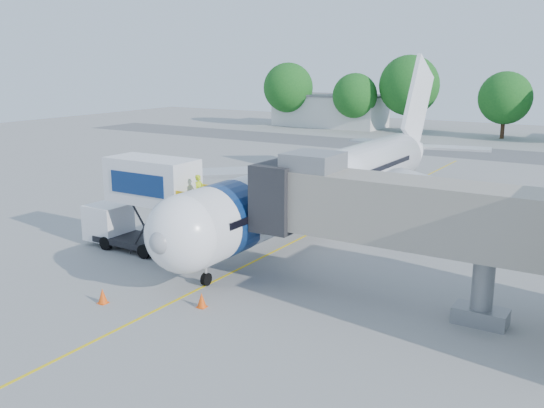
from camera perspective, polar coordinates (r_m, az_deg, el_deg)
The scene contains 14 objects.
ground at distance 37.66m, azimuth 2.72°, elevation -3.24°, with size 160.00×160.00×0.00m, color #979795.
guidance_line at distance 37.66m, azimuth 2.72°, elevation -3.23°, with size 0.15×70.00×0.01m, color yellow.
taxiway_strip at distance 76.38m, azimuth 18.33°, elevation 4.60°, with size 120.00×10.00×0.01m, color #59595B.
aircraft at distance 40.51m, azimuth 5.61°, elevation 2.19°, with size 34.17×37.73×11.35m.
jet_bridge at distance 27.11m, azimuth 10.37°, elevation -0.53°, with size 13.90×3.20×6.60m.
catering_hiloader at distance 35.10m, azimuth -11.89°, elevation -0.09°, with size 8.50×2.44×5.50m.
ground_tug at distance 23.63m, azimuth -12.09°, elevation -12.14°, with size 3.69×2.75×1.32m.
safety_cone_a at distance 27.49m, azimuth -6.64°, elevation -9.00°, with size 0.43×0.43×0.69m.
safety_cone_b at distance 28.79m, azimuth -15.65°, elevation -8.36°, with size 0.44×0.44×0.71m.
outbuilding_left at distance 102.57m, azimuth 5.47°, elevation 8.78°, with size 18.40×8.40×5.30m.
tree_a at distance 102.25m, azimuth 1.53°, elevation 10.88°, with size 8.20×8.20×10.45m.
tree_b at distance 96.60m, azimuth 7.81°, elevation 10.06°, with size 6.97×6.97×8.89m.
tree_c at distance 95.98m, azimuth 12.77°, elevation 10.83°, with size 9.12×9.12×11.62m.
tree_d at distance 91.39m, azimuth 21.10°, elevation 9.29°, with size 7.32×7.32×9.34m.
Camera 1 is at (17.51, -31.57, 10.75)m, focal length 40.00 mm.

